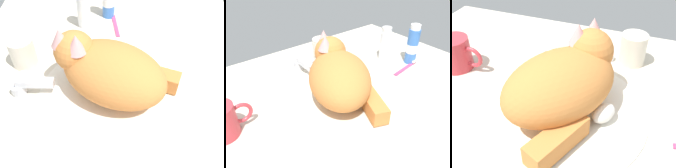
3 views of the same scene
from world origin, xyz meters
The scene contains 10 objects.
ground_plane centered at (0.00, 0.00, -1.50)cm, with size 110.00×82.50×3.00cm, color beige.
sink_basin centered at (0.00, 0.00, 0.41)cm, with size 37.43×37.43×0.82cm, color white.
faucet centered at (0.00, 22.06, 2.24)cm, with size 12.90×11.16×5.02cm.
cat centered at (0.77, 1.20, 7.84)cm, with size 27.75×32.73×16.49cm.
rinse_cup centered at (11.00, 24.70, 4.17)cm, with size 6.84×6.84×8.35cm.
soap_dish centered at (-8.65, 23.74, 0.60)cm, with size 9.00×6.40×1.20cm, color white.
soap_bar centered at (-8.65, 23.74, 2.42)cm, with size 6.66×4.38×2.44cm, color white.
toothpaste_bottle centered at (29.81, 9.58, 5.98)cm, with size 4.26×4.26×12.88cm.
mouthwash_bottle centered at (35.65, 1.77, 6.92)cm, with size 4.21×4.21×14.80cm.
toothbrush centered at (31.13, -0.40, 0.53)cm, with size 13.50×3.12×1.60cm.
Camera 2 is at (-34.92, -43.53, 42.44)cm, focal length 37.52 mm.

